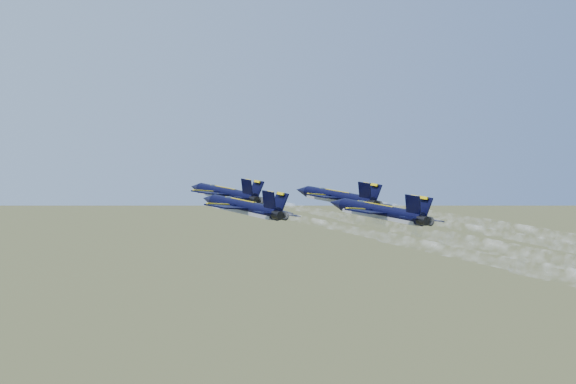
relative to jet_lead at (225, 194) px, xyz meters
name	(u,v)px	position (x,y,z in m)	size (l,w,h in m)	color
jet_lead	(225,194)	(0.00, 0.00, 0.00)	(11.38, 15.56, 3.57)	black
jet_left	(243,207)	(-3.38, -15.59, 0.00)	(11.38, 15.56, 3.57)	black
jet_right	(337,197)	(11.73, -10.26, 0.00)	(11.38, 15.56, 3.57)	black
jet_slot	(379,212)	(9.01, -25.93, 0.00)	(11.38, 15.56, 3.57)	black
smoke_trail_lead	(531,232)	(14.26, -45.41, 0.03)	(20.27, 60.34, 2.16)	white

